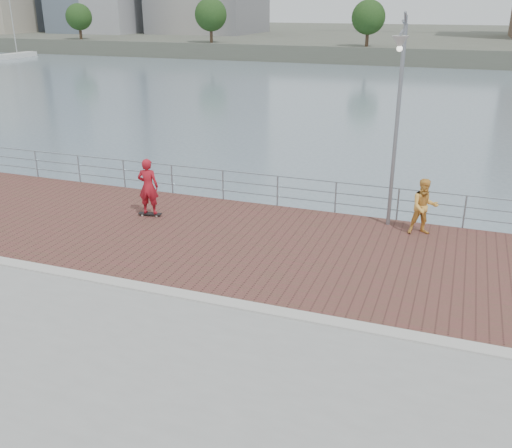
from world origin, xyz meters
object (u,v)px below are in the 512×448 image
(guardrail, at_px, (306,190))
(bystander, at_px, (424,207))
(street_lamp, at_px, (398,88))
(skateboarder, at_px, (148,186))

(guardrail, relative_size, bystander, 22.36)
(guardrail, distance_m, bystander, 4.06)
(street_lamp, xyz_separation_m, skateboarder, (-7.57, -1.47, -3.33))
(guardrail, bearing_deg, bystander, -13.41)
(street_lamp, distance_m, skateboarder, 8.40)
(skateboarder, bearing_deg, bystander, 179.41)
(guardrail, height_order, bystander, bystander)
(skateboarder, bearing_deg, street_lamp, -179.32)
(guardrail, height_order, skateboarder, skateboarder)
(street_lamp, xyz_separation_m, bystander, (1.07, 0.01, -3.48))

